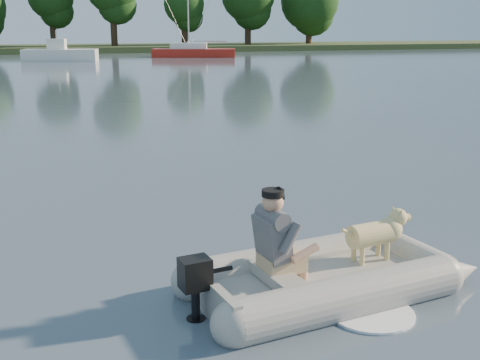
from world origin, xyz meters
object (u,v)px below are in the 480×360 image
object	(u,v)px
dinghy	(329,242)
motorboat	(60,46)
dog	(371,238)
man	(274,235)
sailboat	(193,52)

from	to	relation	value
dinghy	motorboat	bearing A→B (deg)	83.82
dog	man	bearing A→B (deg)	-180.00
man	dog	world-z (taller)	man
dinghy	dog	size ratio (longest dim) A/B	5.04
dinghy	man	size ratio (longest dim) A/B	4.36
man	dinghy	bearing A→B (deg)	-4.24
dog	motorboat	xyz separation A→B (m)	(-3.23, 44.93, 0.65)
dinghy	man	bearing A→B (deg)	175.76
dog	sailboat	size ratio (longest dim) A/B	0.09
motorboat	sailboat	xyz separation A→B (m)	(11.29, 2.48, -0.70)
man	sailboat	bearing A→B (deg)	69.41
dog	sailboat	xyz separation A→B (m)	(8.06, 47.41, -0.06)
man	motorboat	size ratio (longest dim) A/B	0.17
dinghy	dog	distance (m)	0.62
man	motorboat	xyz separation A→B (m)	(-1.97, 45.14, 0.40)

